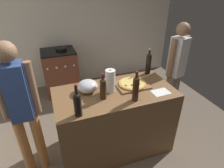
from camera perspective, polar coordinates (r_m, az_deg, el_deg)
The scene contains 15 objects.
ground_plane at distance 3.35m, azimuth -7.16°, elevation -9.88°, with size 4.68×3.31×0.02m, color #6B5B4C.
kitchen_wall_rear at distance 4.06m, azimuth -13.38°, elevation 17.44°, with size 4.68×0.10×2.60m, color silver.
counter at distance 2.53m, azimuth 0.80°, elevation -11.06°, with size 1.45×0.74×0.91m, color brown.
cutting_board at distance 2.39m, azimuth 6.14°, elevation -0.25°, with size 0.40×0.32×0.02m, color olive.
pizza at distance 2.38m, azimuth 6.18°, elevation 0.18°, with size 0.34×0.34×0.03m.
mixing_bowl at distance 2.24m, azimuth -7.42°, elevation -0.64°, with size 0.24×0.24×0.15m.
paper_towel_roll at distance 2.20m, azimuth -0.51°, elevation 0.94°, with size 0.12×0.12×0.28m.
wine_bottle_amber at distance 2.07m, azimuth -2.73°, elevation -1.20°, with size 0.07×0.07×0.31m.
wine_bottle_clear at distance 2.04m, azimuth 7.24°, elevation -1.08°, with size 0.07×0.07×0.35m.
wine_bottle_green at distance 1.84m, azimuth -10.41°, elevation -5.77°, with size 0.08×0.08×0.35m.
wine_bottle_dark at distance 2.67m, azimuth 11.00°, elevation 6.32°, with size 0.07×0.07×0.36m.
recipe_sheet at distance 2.32m, azimuth 14.56°, elevation -2.40°, with size 0.21×0.15×0.00m, color white.
stove at distance 3.92m, azimuth -15.26°, elevation 3.54°, with size 0.63×0.59×0.93m.
person_in_stripes at distance 2.16m, azimuth -25.75°, elevation -6.38°, with size 0.37×0.20×1.64m.
person_in_red at distance 3.02m, azimuth 18.78°, elevation 4.52°, with size 0.36×0.25×1.58m.
Camera 1 is at (-0.50, -1.19, 2.11)m, focal length 30.18 mm.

